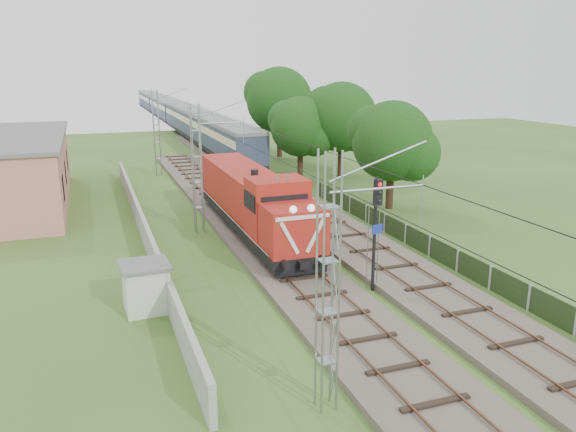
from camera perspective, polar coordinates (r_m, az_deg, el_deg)
name	(u,v)px	position (r m, az deg, el deg)	size (l,w,h in m)	color
ground	(316,297)	(25.87, 2.86, -8.19)	(140.00, 140.00, 0.00)	#355821
track_main	(269,247)	(31.96, -1.94, -3.22)	(4.20, 70.00, 0.45)	#6B6054
track_side	(279,193)	(45.38, -0.96, 2.32)	(4.20, 80.00, 0.45)	#6B6054
catenary	(198,169)	(35.03, -9.14, 4.76)	(3.31, 70.00, 8.00)	gray
boundary_wall	(142,226)	(35.31, -14.58, -0.96)	(0.25, 40.00, 1.50)	#9E9E99
station_building	(8,170)	(46.89, -26.59, 4.19)	(8.40, 20.40, 5.22)	#B47661
fence	(430,246)	(31.77, 14.23, -3.01)	(0.12, 32.00, 1.20)	black
locomotive	(253,200)	(34.31, -3.60, 1.63)	(3.01, 17.19, 4.37)	black
coach_rake	(175,112)	(96.90, -11.41, 10.29)	(3.12, 93.19, 3.61)	black
signal_post	(376,215)	(25.57, 8.98, 0.15)	(0.59, 0.46, 5.40)	black
relay_hut	(146,287)	(24.88, -14.24, -6.98)	(2.14, 2.14, 2.12)	beige
tree_a	(393,142)	(41.10, 10.62, 7.39)	(6.05, 5.76, 7.85)	#372616
tree_b	(342,118)	(52.75, 5.55, 9.88)	(6.78, 6.46, 8.79)	#372616
tree_c	(301,127)	(52.23, 1.34, 9.00)	(5.78, 5.50, 7.49)	#372616
tree_d	(280,101)	(64.29, -0.79, 11.60)	(7.78, 7.41, 10.08)	#372616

